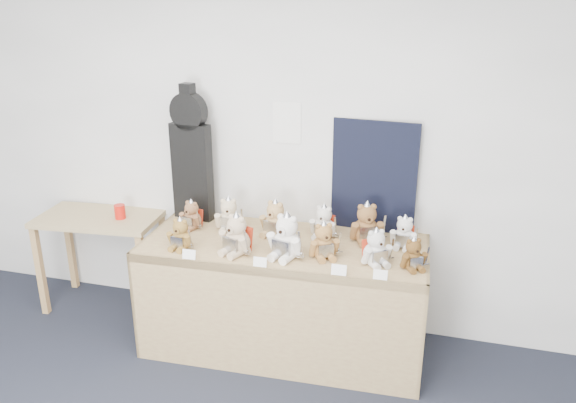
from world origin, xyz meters
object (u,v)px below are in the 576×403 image
(display_table, at_px, (281,271))
(teddy_front_far_left, at_px, (180,235))
(teddy_back_far_left, at_px, (192,216))
(guitar_case, at_px, (191,155))
(teddy_back_end, at_px, (404,233))
(teddy_back_centre_left, at_px, (275,220))
(teddy_back_left, at_px, (229,216))
(teddy_back_centre_right, at_px, (324,223))
(teddy_back_right, at_px, (367,225))
(teddy_front_far_right, at_px, (376,249))
(side_table, at_px, (101,231))
(teddy_front_centre, at_px, (286,238))
(teddy_front_end, at_px, (413,255))
(teddy_front_right, at_px, (324,242))
(red_cup, at_px, (120,212))
(teddy_front_left, at_px, (236,236))

(display_table, height_order, teddy_front_far_left, teddy_front_far_left)
(teddy_back_far_left, bearing_deg, guitar_case, 123.60)
(teddy_back_end, bearing_deg, teddy_back_centre_left, -171.77)
(display_table, xyz_separation_m, teddy_back_left, (-0.45, 0.20, 0.28))
(teddy_back_centre_right, xyz_separation_m, teddy_back_right, (0.30, -0.00, 0.02))
(teddy_front_far_left, bearing_deg, display_table, 20.36)
(teddy_front_far_right, bearing_deg, teddy_back_right, 71.50)
(display_table, bearing_deg, teddy_back_right, 23.36)
(side_table, bearing_deg, teddy_front_far_right, -13.75)
(guitar_case, relative_size, teddy_back_right, 3.26)
(teddy_back_right, bearing_deg, teddy_front_centre, -160.24)
(teddy_back_right, relative_size, teddy_back_end, 1.26)
(teddy_front_end, bearing_deg, teddy_front_far_left, 154.28)
(teddy_front_right, xyz_separation_m, teddy_back_end, (0.49, 0.31, -0.01))
(red_cup, height_order, teddy_back_end, teddy_back_end)
(teddy_front_left, height_order, teddy_back_end, teddy_front_left)
(red_cup, relative_size, teddy_back_far_left, 0.47)
(side_table, xyz_separation_m, teddy_back_centre_right, (1.81, 0.01, 0.26))
(teddy_back_centre_left, xyz_separation_m, teddy_back_far_left, (-0.63, -0.04, -0.02))
(teddy_front_centre, xyz_separation_m, teddy_front_right, (0.24, 0.06, -0.03))
(display_table, height_order, teddy_front_left, teddy_front_left)
(guitar_case, bearing_deg, teddy_front_end, -5.79)
(guitar_case, xyz_separation_m, teddy_back_right, (1.33, -0.09, -0.38))
(teddy_front_left, bearing_deg, teddy_back_centre_left, 87.28)
(teddy_front_right, relative_size, teddy_front_end, 1.18)
(teddy_front_left, height_order, teddy_front_centre, teddy_front_centre)
(side_table, distance_m, teddy_back_end, 2.39)
(teddy_back_far_left, bearing_deg, teddy_front_far_right, 4.88)
(teddy_back_left, bearing_deg, display_table, -35.29)
(teddy_back_centre_right, bearing_deg, teddy_front_right, -70.99)
(guitar_case, height_order, teddy_front_far_left, guitar_case)
(teddy_front_left, relative_size, teddy_back_centre_left, 1.05)
(teddy_front_centre, distance_m, teddy_front_far_right, 0.58)
(side_table, height_order, guitar_case, guitar_case)
(teddy_back_centre_right, bearing_deg, red_cup, -172.97)
(display_table, relative_size, teddy_front_right, 7.36)
(display_table, height_order, teddy_front_far_right, teddy_front_far_right)
(teddy_front_far_left, bearing_deg, side_table, 158.96)
(red_cup, distance_m, teddy_back_right, 1.92)
(teddy_front_end, bearing_deg, teddy_back_centre_left, 134.53)
(teddy_back_centre_left, height_order, teddy_back_end, teddy_back_centre_left)
(red_cup, bearing_deg, guitar_case, 10.52)
(teddy_front_end, height_order, teddy_back_centre_right, teddy_back_centre_right)
(teddy_front_far_left, xyz_separation_m, teddy_back_left, (0.20, 0.39, 0.01))
(red_cup, xyz_separation_m, teddy_back_centre_right, (1.62, 0.01, 0.08))
(red_cup, bearing_deg, teddy_front_centre, -14.40)
(teddy_front_end, relative_size, teddy_back_centre_left, 0.79)
(side_table, height_order, teddy_front_far_right, teddy_front_far_right)
(guitar_case, xyz_separation_m, teddy_back_left, (0.34, -0.16, -0.39))
(teddy_front_far_left, xyz_separation_m, teddy_back_centre_left, (0.55, 0.39, 0.02))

